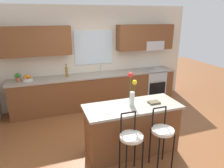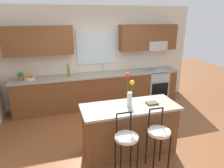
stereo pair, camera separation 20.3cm
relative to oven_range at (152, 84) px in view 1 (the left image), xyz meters
name	(u,v)px [view 1 (the left image)]	position (x,y,z in m)	size (l,w,h in m)	color
ground_plane	(120,137)	(-1.71, -1.68, -0.46)	(14.00, 14.00, 0.00)	brown
back_wall_assembly	(95,51)	(-1.68, 0.31, 1.05)	(5.60, 0.50, 2.70)	beige
counter_run	(98,90)	(-1.71, 0.02, 0.01)	(4.56, 0.64, 0.92)	brown
sink_faucet	(101,68)	(-1.57, 0.17, 0.60)	(0.02, 0.13, 0.23)	#B7BABC
oven_range	(152,84)	(0.00, 0.00, 0.00)	(0.60, 0.64, 0.92)	#B7BABC
kitchen_island	(132,128)	(-1.67, -2.17, 0.00)	(1.73, 0.71, 0.92)	brown
bar_stool_near	(131,140)	(-1.95, -2.73, 0.18)	(0.36, 0.36, 1.04)	black
bar_stool_middle	(162,133)	(-1.40, -2.73, 0.18)	(0.36, 0.36, 1.04)	black
flower_vase	(132,91)	(-1.69, -2.17, 0.73)	(0.17, 0.10, 0.61)	silver
cookbook	(154,102)	(-1.26, -2.20, 0.48)	(0.20, 0.15, 0.03)	brown
fruit_bowl_oranges	(28,79)	(-3.48, 0.03, 0.52)	(0.24, 0.24, 0.16)	silver
bottle_olive_oil	(67,72)	(-2.53, 0.02, 0.60)	(0.06, 0.06, 0.34)	olive
potted_plant_small	(18,77)	(-3.69, 0.02, 0.58)	(0.17, 0.11, 0.21)	#9E5B3D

